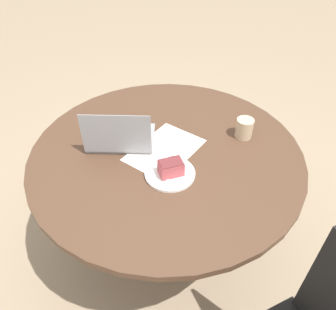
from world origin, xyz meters
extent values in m
plane|color=gray|center=(0.00, 0.00, 0.00)|extent=(12.00, 12.00, 0.00)
cylinder|color=#4C3323|center=(0.00, 0.00, 0.01)|extent=(0.41, 0.41, 0.02)
cylinder|color=#4C3323|center=(0.00, 0.00, 0.36)|extent=(0.11, 0.11, 0.67)
cylinder|color=#4C3323|center=(0.00, 0.00, 0.71)|extent=(1.22, 1.22, 0.03)
cube|color=white|center=(0.00, -0.01, 0.73)|extent=(0.40, 0.35, 0.00)
cylinder|color=white|center=(0.15, 0.05, 0.73)|extent=(0.21, 0.21, 0.01)
cube|color=#B74C51|center=(0.15, 0.06, 0.77)|extent=(0.11, 0.12, 0.06)
cube|color=maroon|center=(0.15, 0.06, 0.80)|extent=(0.10, 0.11, 0.00)
cube|color=silver|center=(0.13, 0.05, 0.74)|extent=(0.17, 0.02, 0.00)
cube|color=silver|center=(0.06, 0.04, 0.74)|extent=(0.03, 0.03, 0.00)
cylinder|color=#C6AD89|center=(-0.19, 0.33, 0.77)|extent=(0.08, 0.08, 0.09)
cube|color=gray|center=(-0.03, -0.22, 0.73)|extent=(0.27, 0.33, 0.02)
cube|color=black|center=(-0.03, -0.22, 0.74)|extent=(0.17, 0.26, 0.00)
cube|color=gray|center=(0.08, -0.20, 0.84)|extent=(0.06, 0.29, 0.19)
cube|color=black|center=(0.08, -0.20, 0.84)|extent=(0.06, 0.27, 0.18)
camera|label=1|loc=(1.09, 0.27, 1.68)|focal=35.00mm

